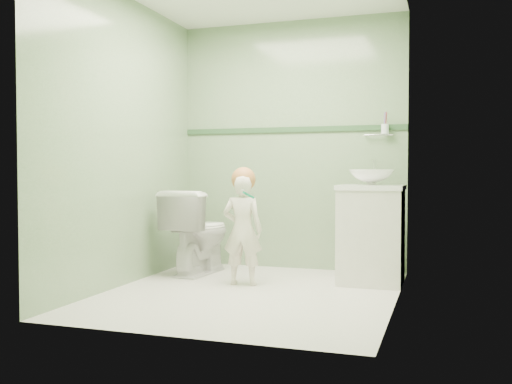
% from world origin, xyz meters
% --- Properties ---
extents(ground, '(2.50, 2.50, 0.00)m').
position_xyz_m(ground, '(0.00, 0.00, 0.00)').
color(ground, silver).
rests_on(ground, ground).
extents(room_shell, '(2.50, 2.54, 2.40)m').
position_xyz_m(room_shell, '(0.00, 0.00, 1.20)').
color(room_shell, gray).
rests_on(room_shell, ground).
extents(trim_stripe, '(2.20, 0.02, 0.05)m').
position_xyz_m(trim_stripe, '(0.00, 1.24, 1.35)').
color(trim_stripe, '#2E522F').
rests_on(trim_stripe, room_shell).
extents(vanity, '(0.52, 0.50, 0.80)m').
position_xyz_m(vanity, '(0.84, 0.70, 0.40)').
color(vanity, silver).
rests_on(vanity, ground).
extents(counter, '(0.54, 0.52, 0.04)m').
position_xyz_m(counter, '(0.84, 0.70, 0.81)').
color(counter, white).
rests_on(counter, vanity).
extents(basin, '(0.37, 0.37, 0.13)m').
position_xyz_m(basin, '(0.84, 0.70, 0.89)').
color(basin, white).
rests_on(basin, counter).
extents(faucet, '(0.03, 0.13, 0.18)m').
position_xyz_m(faucet, '(0.84, 0.89, 0.97)').
color(faucet, silver).
rests_on(faucet, counter).
extents(cup_holder, '(0.26, 0.07, 0.21)m').
position_xyz_m(cup_holder, '(0.89, 1.18, 1.33)').
color(cup_holder, silver).
rests_on(cup_holder, room_shell).
extents(toilet, '(0.50, 0.80, 0.77)m').
position_xyz_m(toilet, '(-0.74, 0.69, 0.39)').
color(toilet, white).
rests_on(toilet, ground).
extents(toddler, '(0.36, 0.26, 0.91)m').
position_xyz_m(toddler, '(-0.17, 0.30, 0.46)').
color(toddler, silver).
rests_on(toddler, ground).
extents(hair_cap, '(0.20, 0.20, 0.20)m').
position_xyz_m(hair_cap, '(-0.17, 0.33, 0.88)').
color(hair_cap, '#B47039').
rests_on(hair_cap, toddler).
extents(teal_toothbrush, '(0.11, 0.14, 0.08)m').
position_xyz_m(teal_toothbrush, '(-0.08, 0.18, 0.76)').
color(teal_toothbrush, '#017D51').
rests_on(teal_toothbrush, toddler).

